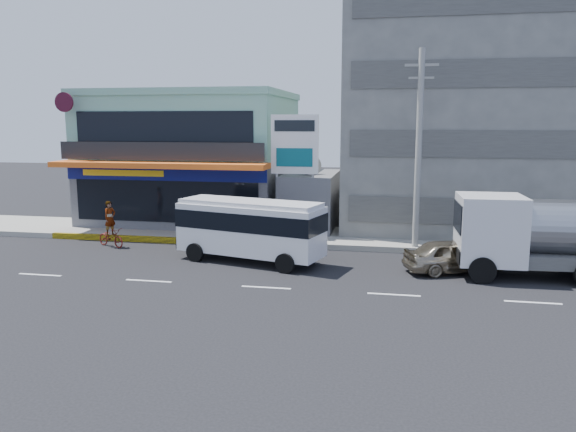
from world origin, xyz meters
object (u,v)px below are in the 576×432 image
(satellite_dish, at_px, (309,173))
(minibus, at_px, (250,226))
(tanker_truck, at_px, (557,235))
(motorcycle_rider, at_px, (111,232))
(concrete_building, at_px, (483,114))
(billboard, at_px, (295,151))
(shop_building, at_px, (195,161))
(sedan, at_px, (454,256))
(utility_pole_near, at_px, (419,150))

(satellite_dish, bearing_deg, minibus, -103.28)
(tanker_truck, height_order, motorcycle_rider, tanker_truck)
(concrete_building, bearing_deg, satellite_dish, -158.20)
(satellite_dish, bearing_deg, billboard, -105.52)
(shop_building, relative_size, sedan, 2.89)
(concrete_building, height_order, satellite_dish, concrete_building)
(billboard, relative_size, minibus, 0.95)
(shop_building, bearing_deg, utility_pole_near, -25.06)
(tanker_truck, bearing_deg, concrete_building, 98.10)
(concrete_building, height_order, billboard, concrete_building)
(shop_building, relative_size, satellite_dish, 8.27)
(concrete_building, distance_m, tanker_truck, 12.60)
(shop_building, distance_m, tanker_truck, 22.28)
(utility_pole_near, height_order, sedan, utility_pole_near)
(satellite_dish, height_order, sedan, satellite_dish)
(shop_building, bearing_deg, concrete_building, 3.35)
(satellite_dish, bearing_deg, tanker_truck, -32.46)
(shop_building, distance_m, minibus, 12.06)
(sedan, height_order, motorcycle_rider, motorcycle_rider)
(concrete_building, relative_size, minibus, 2.20)
(minibus, bearing_deg, concrete_building, 43.48)
(sedan, bearing_deg, concrete_building, -32.16)
(shop_building, height_order, sedan, shop_building)
(billboard, relative_size, utility_pole_near, 0.69)
(concrete_building, distance_m, billboard, 12.17)
(satellite_dish, bearing_deg, shop_building, 159.79)
(utility_pole_near, relative_size, minibus, 1.37)
(satellite_dish, xyz_separation_m, billboard, (-0.50, -1.80, 1.35))
(shop_building, height_order, minibus, shop_building)
(satellite_dish, relative_size, sedan, 0.35)
(concrete_building, height_order, utility_pole_near, concrete_building)
(satellite_dish, relative_size, motorcycle_rider, 0.62)
(satellite_dish, xyz_separation_m, sedan, (7.53, -7.21, -2.84))
(utility_pole_near, xyz_separation_m, minibus, (-7.67, -3.46, -3.42))
(billboard, bearing_deg, satellite_dish, 74.48)
(concrete_building, height_order, motorcycle_rider, concrete_building)
(concrete_building, distance_m, utility_pole_near, 8.79)
(utility_pole_near, xyz_separation_m, tanker_truck, (5.62, -3.79, -3.29))
(utility_pole_near, relative_size, motorcycle_rider, 4.12)
(concrete_building, relative_size, billboard, 2.32)
(minibus, relative_size, sedan, 1.70)
(billboard, relative_size, tanker_truck, 0.78)
(shop_building, distance_m, billboard, 8.92)
(satellite_dish, bearing_deg, concrete_building, 21.80)
(shop_building, relative_size, concrete_building, 0.77)
(motorcycle_rider, bearing_deg, minibus, -12.42)
(concrete_building, distance_m, sedan, 13.08)
(concrete_building, bearing_deg, utility_pole_near, -117.76)
(satellite_dish, height_order, billboard, billboard)
(motorcycle_rider, bearing_deg, shop_building, 78.23)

